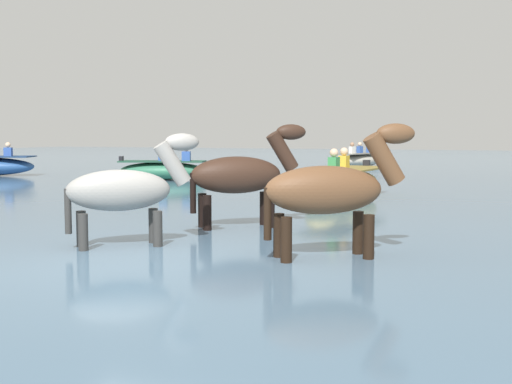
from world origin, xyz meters
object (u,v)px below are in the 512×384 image
Objects in this scene: horse_flank_grey at (125,194)px; boat_near_port at (163,170)px; horse_trailing_bay at (330,194)px; boat_far_offshore at (361,160)px; horse_lead_dark_bay at (241,178)px; boat_far_inshore at (343,184)px.

horse_flank_grey is 12.40m from boat_near_port.
horse_trailing_bay is 21.58m from boat_far_offshore.
horse_lead_dark_bay is 2.28m from horse_flank_grey.
horse_trailing_bay reaches higher than boat_near_port.
horse_lead_dark_bay is at bearing -82.27° from boat_far_offshore.
boat_far_offshore reaches higher than boat_near_port.
horse_lead_dark_bay is at bearing -93.92° from boat_far_inshore.
horse_trailing_bay reaches higher than boat_far_offshore.
horse_flank_grey is at bearing -174.90° from horse_trailing_bay.
boat_far_offshore is 0.83× the size of boat_far_inshore.
boat_far_inshore is 1.24× the size of boat_near_port.
horse_flank_grey is 0.52× the size of boat_far_inshore.
horse_lead_dark_bay is 2.77m from horse_trailing_bay.
boat_near_port is at bearing -110.78° from boat_far_offshore.
boat_far_inshore is at bearing -29.01° from boat_near_port.
boat_far_inshore is (1.04, 7.12, -0.34)m from horse_flank_grey.
boat_near_port is (-6.88, 3.81, -0.03)m from boat_far_inshore.
boat_far_offshore is at bearing 69.22° from boat_near_port.
horse_lead_dark_bay is 10.95m from boat_near_port.
boat_far_offshore is at bearing 101.69° from boat_far_inshore.
horse_flank_grey is 0.65× the size of boat_near_port.
horse_trailing_bay is at bearing -51.46° from boat_near_port.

